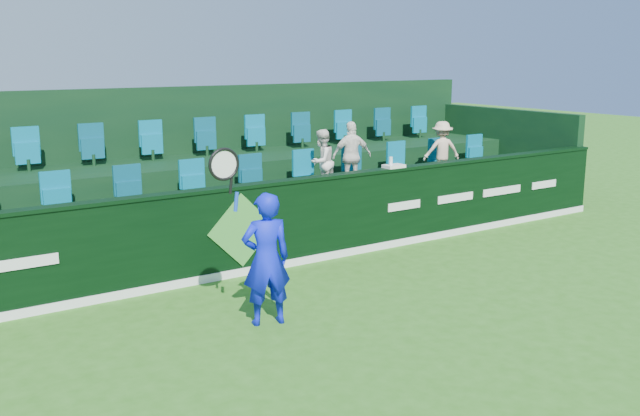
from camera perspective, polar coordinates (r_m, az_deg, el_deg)
ground at (r=7.65m, az=7.83°, el=-12.79°), size 60.00×60.00×0.00m
sponsor_hoarding at (r=10.57m, az=-6.54°, el=-1.79°), size 16.00×0.25×1.35m
stand_tier_front at (r=11.60m, az=-9.02°, el=-2.00°), size 16.00×2.00×0.80m
stand_tier_back at (r=13.26m, az=-12.52°, el=0.76°), size 16.00×1.80×1.30m
stand_rear at (r=13.57m, az=-13.32°, el=3.41°), size 16.00×4.10×2.60m
seat_row_front at (r=11.81m, az=-9.95°, el=1.70°), size 13.50×0.50×0.60m
seat_row_back at (r=13.39m, az=-13.18°, el=4.96°), size 13.50×0.50×0.60m
tennis_player at (r=8.57m, az=-4.38°, el=-3.98°), size 1.12×0.52×2.23m
spectator_left at (r=12.50m, az=0.13°, el=3.71°), size 0.68×0.61×1.14m
spectator_middle at (r=12.87m, az=2.56°, el=4.19°), size 0.79×0.50×1.25m
spectator_right at (r=14.28m, az=9.71°, el=4.59°), size 0.84×0.67×1.13m
towel at (r=12.04m, az=5.93°, el=3.35°), size 0.35×0.23×0.05m
drinks_bottle at (r=11.98m, az=5.69°, el=3.65°), size 0.06×0.06×0.19m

